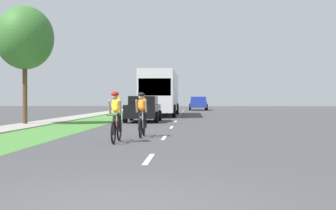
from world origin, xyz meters
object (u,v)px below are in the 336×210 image
Objects in this scene: cyclist_trailing at (142,114)px; bus_white at (160,91)px; pickup_blue at (198,103)px; cyclist_lead at (116,116)px; street_tree_near at (25,38)px; sedan_black at (143,109)px.

bus_white reaches higher than cyclist_trailing.
pickup_blue is (3.35, 18.00, -1.15)m from bus_white.
cyclist_lead is at bearing -89.45° from bus_white.
cyclist_lead is 22.70m from bus_white.
bus_white is at bearing 65.06° from street_tree_near.
bus_white is at bearing 90.55° from cyclist_lead.
pickup_blue is at bearing 79.46° from bus_white.
cyclist_lead is 2.14m from cyclist_trailing.
cyclist_lead is 11.92m from street_tree_near.
sedan_black is at bearing 96.00° from cyclist_trailing.
cyclist_trailing is 0.15× the size of bus_white.
cyclist_lead is 0.28× the size of street_tree_near.
street_tree_near is (-7.00, 7.25, 3.74)m from cyclist_trailing.
sedan_black is at bearing -91.84° from bus_white.
sedan_black is 0.37× the size of bus_white.
bus_white is 1.86× the size of street_tree_near.
cyclist_trailing is 10.75m from street_tree_near.
cyclist_trailing is 20.66m from bus_white.
pickup_blue is at bearing 85.60° from cyclist_lead.
bus_white is at bearing 88.16° from sedan_black.
street_tree_near reaches higher than bus_white.
cyclist_lead and cyclist_trailing have the same top height.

